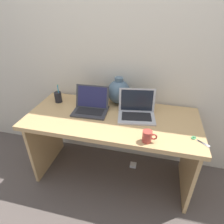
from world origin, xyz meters
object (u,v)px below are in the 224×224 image
at_px(laptop_left, 91,105).
at_px(coffee_mug, 148,136).
at_px(pen_cup, 58,97).
at_px(green_vase, 119,91).
at_px(laptop_right, 137,109).
at_px(scissors, 197,140).
at_px(power_brick, 133,165).

relative_size(laptop_left, coffee_mug, 2.96).
height_order(coffee_mug, pen_cup, pen_cup).
bearing_deg(green_vase, laptop_right, -44.71).
relative_size(scissors, power_brick, 1.85).
bearing_deg(scissors, green_vase, 147.12).
height_order(scissors, power_brick, scissors).
relative_size(coffee_mug, pen_cup, 0.59).
bearing_deg(laptop_left, green_vase, 44.67).
relative_size(green_vase, power_brick, 3.86).
xyz_separation_m(laptop_left, power_brick, (0.43, 0.09, -0.79)).
height_order(green_vase, power_brick, green_vase).
height_order(pen_cup, power_brick, pen_cup).
xyz_separation_m(scissors, power_brick, (-0.49, 0.33, -0.73)).
height_order(laptop_left, pen_cup, laptop_left).
relative_size(laptop_right, pen_cup, 1.94).
relative_size(laptop_right, scissors, 2.78).
xyz_separation_m(laptop_left, green_vase, (0.22, 0.22, 0.06)).
distance_m(coffee_mug, pen_cup, 1.03).
xyz_separation_m(laptop_left, scissors, (0.92, -0.24, -0.06)).
xyz_separation_m(laptop_left, laptop_right, (0.43, 0.01, 0.00)).
height_order(laptop_left, green_vase, green_vase).
height_order(laptop_right, coffee_mug, laptop_right).
height_order(laptop_left, coffee_mug, laptop_left).
xyz_separation_m(laptop_left, pen_cup, (-0.39, 0.08, -0.00)).
height_order(coffee_mug, power_brick, coffee_mug).
xyz_separation_m(laptop_right, green_vase, (-0.21, 0.21, 0.06)).
height_order(laptop_right, scissors, laptop_right).
xyz_separation_m(green_vase, scissors, (0.70, -0.46, -0.12)).
height_order(laptop_left, power_brick, laptop_left).
height_order(laptop_left, scissors, laptop_left).
bearing_deg(laptop_right, pen_cup, 174.72).
bearing_deg(laptop_left, pen_cup, 167.72).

